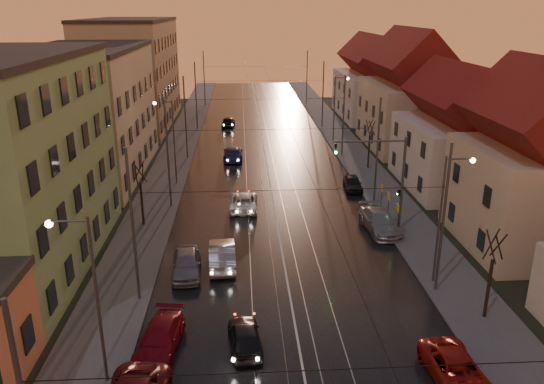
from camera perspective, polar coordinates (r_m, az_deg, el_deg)
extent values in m
cube|color=black|center=(60.06, -0.78, 4.02)|extent=(16.00, 120.00, 0.04)
cube|color=#4C4C4C|center=(60.44, -10.31, 3.86)|extent=(4.00, 120.00, 0.15)
cube|color=#4C4C4C|center=(61.31, 8.63, 4.17)|extent=(4.00, 120.00, 0.15)
cube|color=gray|center=(60.00, -2.88, 4.01)|extent=(0.06, 120.00, 0.03)
cube|color=gray|center=(60.03, -1.51, 4.04)|extent=(0.06, 120.00, 0.03)
cube|color=gray|center=(60.09, -0.04, 4.06)|extent=(0.06, 120.00, 0.03)
cube|color=gray|center=(60.19, 1.32, 4.08)|extent=(0.06, 120.00, 0.03)
cube|color=beige|center=(54.86, -19.26, 7.89)|extent=(10.00, 20.00, 12.00)
cube|color=tan|center=(77.83, -14.73, 12.15)|extent=(10.00, 24.00, 14.00)
cube|color=#C1B694|center=(40.24, 26.01, -0.59)|extent=(8.50, 10.00, 7.00)
pyramid|color=#5E1715|center=(38.92, 27.17, 6.91)|extent=(8.67, 10.20, 3.80)
cube|color=beige|center=(51.53, 19.15, 3.78)|extent=(9.00, 12.00, 6.00)
pyramid|color=#5E1715|center=(50.58, 19.72, 8.80)|extent=(9.18, 12.24, 3.20)
cube|color=#C1B694|center=(65.10, 14.35, 7.99)|extent=(9.00, 14.00, 7.50)
pyramid|color=#5E1715|center=(64.29, 14.78, 13.02)|extent=(9.18, 14.28, 4.00)
cube|color=beige|center=(82.26, 10.61, 10.16)|extent=(9.00, 16.00, 6.50)
pyramid|color=#5E1715|center=(81.65, 10.83, 13.62)|extent=(9.18, 16.32, 3.50)
cylinder|color=#595B60|center=(29.78, -14.73, -3.75)|extent=(0.16, 0.16, 9.00)
cylinder|color=#595B60|center=(31.26, 17.94, -2.95)|extent=(0.16, 0.16, 9.00)
cylinder|color=#595B60|center=(43.80, -11.14, 3.92)|extent=(0.16, 0.16, 9.00)
cylinder|color=#595B60|center=(44.82, 11.25, 4.27)|extent=(0.16, 0.16, 9.00)
cylinder|color=#595B60|center=(58.31, -9.30, 7.83)|extent=(0.16, 0.16, 9.00)
cylinder|color=#595B60|center=(59.08, 7.69, 8.05)|extent=(0.16, 0.16, 9.00)
cylinder|color=#595B60|center=(73.02, -8.18, 10.16)|extent=(0.16, 0.16, 9.00)
cylinder|color=#595B60|center=(73.64, 5.50, 10.34)|extent=(0.16, 0.16, 9.00)
cylinder|color=#595B60|center=(90.79, -7.31, 11.96)|extent=(0.16, 0.16, 9.00)
cylinder|color=#595B60|center=(91.29, 3.77, 12.11)|extent=(0.16, 0.16, 9.00)
cylinder|color=#595B60|center=(23.95, -18.22, -11.39)|extent=(0.14, 0.14, 8.00)
cylinder|color=#595B60|center=(22.55, -21.18, -2.94)|extent=(1.60, 0.10, 0.10)
sphere|color=#FFD88C|center=(22.82, -22.87, -3.18)|extent=(0.32, 0.32, 0.32)
cylinder|color=#595B60|center=(32.38, 17.56, -3.09)|extent=(0.14, 0.14, 8.00)
cylinder|color=#595B60|center=(31.49, 19.62, 3.38)|extent=(1.60, 0.10, 0.10)
sphere|color=#FFD88C|center=(31.80, 20.79, 3.20)|extent=(0.32, 0.32, 0.32)
cylinder|color=#595B60|center=(49.71, -10.48, 5.19)|extent=(0.14, 0.14, 8.00)
cylinder|color=#595B60|center=(49.05, -11.69, 9.47)|extent=(1.60, 0.10, 0.10)
sphere|color=#FFD88C|center=(49.18, -12.52, 9.32)|extent=(0.32, 0.32, 0.32)
cylinder|color=#595B60|center=(65.97, 6.71, 8.82)|extent=(0.14, 0.14, 8.00)
cylinder|color=#595B60|center=(65.54, 7.54, 12.08)|extent=(1.60, 0.10, 0.10)
sphere|color=#FFD88C|center=(65.69, 8.17, 11.98)|extent=(0.32, 0.32, 0.32)
cylinder|color=#595B60|center=(39.66, 13.83, 0.74)|extent=(0.20, 0.20, 7.20)
cylinder|color=#595B60|center=(38.07, 10.47, 5.39)|extent=(5.20, 0.14, 0.14)
imported|color=black|center=(37.72, 6.86, 4.51)|extent=(0.15, 0.18, 0.90)
sphere|color=#19FF3F|center=(37.64, 6.88, 4.24)|extent=(0.20, 0.20, 0.20)
cylinder|color=black|center=(41.12, -13.80, -1.32)|extent=(0.18, 0.18, 3.50)
cylinder|color=black|center=(40.36, -13.74, 2.12)|extent=(0.37, 0.92, 1.61)
cylinder|color=black|center=(40.56, -14.15, 2.17)|extent=(0.91, 0.40, 1.61)
cylinder|color=black|center=(40.28, -14.43, 2.03)|extent=(0.37, 0.92, 1.61)
cylinder|color=black|center=(40.09, -13.96, 1.99)|extent=(0.84, 0.54, 1.62)
cylinder|color=black|center=(30.55, 22.23, -9.73)|extent=(0.18, 0.18, 3.50)
cylinder|color=black|center=(29.64, 23.19, -5.27)|extent=(0.37, 0.92, 1.61)
cylinder|color=black|center=(29.62, 22.51, -5.19)|extent=(0.91, 0.40, 1.61)
cylinder|color=black|center=(29.29, 22.50, -5.46)|extent=(0.37, 0.92, 1.61)
cylinder|color=black|center=(29.34, 23.25, -5.52)|extent=(0.84, 0.54, 1.62)
cylinder|color=black|center=(55.32, 10.36, 4.22)|extent=(0.18, 0.18, 3.50)
cylinder|color=black|center=(54.86, 10.74, 6.81)|extent=(0.37, 0.92, 1.61)
cylinder|color=black|center=(54.93, 10.38, 6.85)|extent=(0.91, 0.40, 1.61)
cylinder|color=black|center=(54.59, 10.30, 6.78)|extent=(0.37, 0.92, 1.61)
cylinder|color=black|center=(54.55, 10.71, 6.74)|extent=(0.84, 0.54, 1.62)
imported|color=black|center=(26.80, -2.92, -15.25)|extent=(1.87, 3.91, 1.29)
imported|color=gray|center=(34.45, -5.39, -6.71)|extent=(1.89, 4.82, 1.56)
imported|color=silver|center=(43.78, -3.07, -1.01)|extent=(2.35, 4.87, 1.34)
imported|color=navy|center=(58.06, -4.22, 4.16)|extent=(2.07, 5.09, 1.48)
imported|color=black|center=(74.83, -4.73, 7.55)|extent=(1.96, 4.25, 1.41)
imported|color=maroon|center=(27.19, -12.00, -15.14)|extent=(2.39, 4.67, 1.30)
imported|color=gray|center=(33.69, -9.20, -7.59)|extent=(2.00, 4.46, 1.49)
imported|color=#A71810|center=(25.96, 19.27, -17.76)|extent=(2.39, 4.76, 1.29)
imported|color=#99999E|center=(40.20, 11.55, -3.14)|extent=(2.57, 5.42, 1.53)
imported|color=black|center=(48.88, 8.68, 0.95)|extent=(1.69, 3.81, 1.27)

